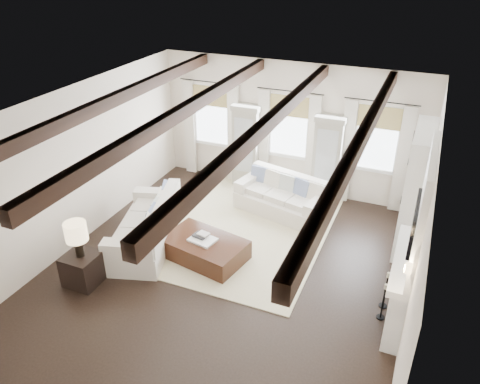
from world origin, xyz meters
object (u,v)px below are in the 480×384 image
at_px(side_table_back, 248,169).
at_px(sofa_back, 283,198).
at_px(sofa_left, 148,228).
at_px(side_table_front, 83,269).
at_px(ottoman, 205,249).

bearing_deg(side_table_back, sofa_back, -41.49).
distance_m(sofa_left, side_table_back, 3.66).
xyz_separation_m(sofa_back, sofa_left, (-2.11, -2.36, 0.05)).
xyz_separation_m(sofa_back, side_table_front, (-2.56, -3.86, -0.06)).
bearing_deg(ottoman, side_table_front, -127.07).
bearing_deg(sofa_back, side_table_front, -123.55).
bearing_deg(sofa_back, side_table_back, 138.51).
xyz_separation_m(side_table_front, side_table_back, (1.18, 5.08, -0.00)).
height_order(sofa_back, side_table_front, sofa_back).
distance_m(sofa_back, side_table_front, 4.63).
height_order(sofa_back, sofa_left, sofa_left).
relative_size(sofa_back, side_table_back, 3.79).
distance_m(sofa_back, side_table_back, 1.84).
height_order(sofa_left, ottoman, sofa_left).
bearing_deg(sofa_left, side_table_back, 78.45).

